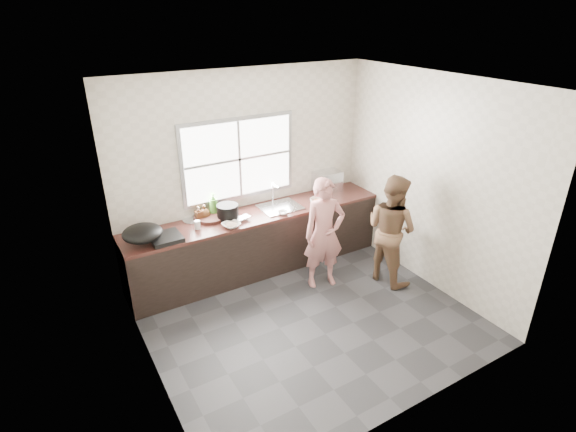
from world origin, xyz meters
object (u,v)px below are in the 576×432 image
person_side (391,229)px  bowl_mince (231,225)px  woman (324,237)px  bottle_brown_short (204,212)px  black_pot (228,212)px  bottle_brown_tall (199,214)px  glass_jar (197,225)px  burner (166,238)px  wok (142,233)px  bottle_green (214,204)px  bowl_crabs (318,202)px  pot_lid_right (193,219)px  cutting_board (211,217)px  plate_food (216,220)px  pot_lid_left (157,234)px  bowl_held (283,212)px  dish_rack (326,181)px

person_side → bowl_mince: person_side is taller
woman → bottle_brown_short: woman is taller
black_pot → bottle_brown_tall: black_pot is taller
glass_jar → burner: glass_jar is taller
black_pot → bottle_brown_tall: bearing=154.9°
bottle_brown_tall → wok: 0.83m
burner → person_side: bearing=-20.1°
bottle_green → glass_jar: size_ratio=2.92×
bowl_crabs → pot_lid_right: (-1.69, 0.38, -0.02)m
burner → bottle_green: bearing=25.3°
cutting_board → bottle_green: 0.17m
bottle_brown_tall → glass_jar: 0.24m
bottle_brown_tall → burner: (-0.53, -0.31, -0.06)m
person_side → plate_food: size_ratio=6.95×
cutting_board → pot_lid_left: (-0.74, -0.11, -0.02)m
plate_food → black_pot: bearing=-16.2°
person_side → glass_jar: 2.48m
bowl_held → bowl_mince: bearing=180.0°
glass_jar → pot_lid_right: bearing=81.3°
bowl_crabs → bottle_brown_tall: size_ratio=1.05×
bowl_mince → bowl_held: 0.75m
cutting_board → bottle_brown_short: 0.10m
plate_food → bottle_green: (0.05, 0.17, 0.15)m
woman → black_pot: (-0.98, 0.78, 0.27)m
bottle_green → wok: bearing=-161.5°
black_pot → plate_food: (-0.15, 0.04, -0.09)m
bottle_brown_tall → person_side: bearing=-30.9°
bowl_crabs → burner: bowl_crabs is taller
bowl_mince → bottle_green: (-0.05, 0.44, 0.13)m
woman → plate_food: (-1.13, 0.83, 0.18)m
bowl_crabs → black_pot: black_pot is taller
cutting_board → pot_lid_right: bearing=163.9°
dish_rack → pot_lid_right: dish_rack is taller
glass_jar → dish_rack: bearing=6.2°
burner → wok: size_ratio=0.77×
plate_food → glass_jar: bearing=-160.0°
bowl_mince → glass_jar: size_ratio=2.03×
bowl_held → bottle_green: bearing=151.1°
wok → black_pot: bearing=6.6°
pot_lid_left → bowl_mince: bearing=-17.2°
bottle_green → bottle_brown_tall: 0.24m
glass_jar → wok: wok is taller
bowl_crabs → pot_lid_left: bowl_crabs is taller
plate_food → pot_lid_left: bearing=-179.5°
woman → glass_jar: bearing=166.4°
woman → bottle_brown_short: bearing=155.4°
bowl_held → person_side: bearing=-38.8°
woman → cutting_board: bearing=154.8°
woman → wok: woman is taller
plate_food → glass_jar: 0.31m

